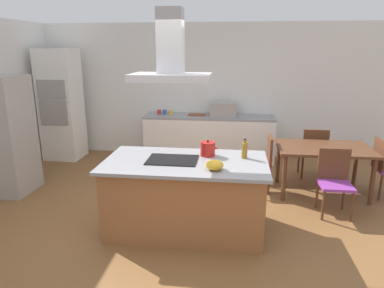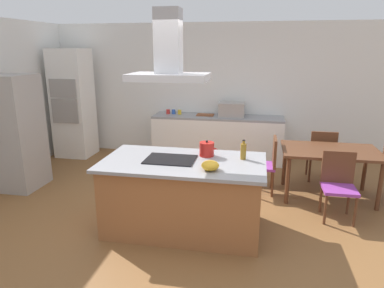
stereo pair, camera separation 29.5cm
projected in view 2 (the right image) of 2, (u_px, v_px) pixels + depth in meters
name	position (u px, v px, depth m)	size (l,w,h in m)	color
ground	(202.00, 184.00, 5.83)	(16.00, 16.00, 0.00)	brown
wall_back	(216.00, 91.00, 7.12)	(7.20, 0.10, 2.70)	white
kitchen_island	(184.00, 195.00, 4.29)	(1.96, 1.08, 0.90)	#995B33
cooktop	(170.00, 159.00, 4.19)	(0.60, 0.44, 0.01)	black
tea_kettle	(207.00, 149.00, 4.33)	(0.24, 0.18, 0.20)	#B21E19
olive_oil_bottle	(243.00, 151.00, 4.19)	(0.07, 0.07, 0.24)	olive
mixing_bowl	(210.00, 166.00, 3.82)	(0.20, 0.20, 0.11)	gold
back_counter	(217.00, 138.00, 7.00)	(2.58, 0.62, 0.90)	white
countertop_microwave	(232.00, 110.00, 6.79)	(0.50, 0.38, 0.28)	#9E9993
coffee_mug_red	(168.00, 112.00, 7.12)	(0.08, 0.08, 0.09)	red
coffee_mug_blue	(174.00, 112.00, 7.10)	(0.08, 0.08, 0.09)	#2D56B2
coffee_mug_yellow	(180.00, 112.00, 7.07)	(0.08, 0.08, 0.09)	gold
cutting_board	(205.00, 115.00, 6.97)	(0.34, 0.24, 0.02)	brown
wall_oven_stack	(73.00, 104.00, 7.14)	(0.70, 0.66, 2.20)	white
refrigerator	(12.00, 133.00, 5.51)	(0.80, 0.73, 1.82)	#9E9993
dining_table	(330.00, 155.00, 5.17)	(1.40, 0.90, 0.75)	#59331E
chair_facing_island	(338.00, 181.00, 4.58)	(0.42, 0.42, 0.89)	purple
chair_at_left_end	(267.00, 161.00, 5.37)	(0.42, 0.42, 0.89)	purple
chair_facing_back_wall	(322.00, 152.00, 5.84)	(0.42, 0.42, 0.89)	purple
range_hood	(169.00, 58.00, 3.87)	(0.90, 0.55, 0.78)	#ADADB2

